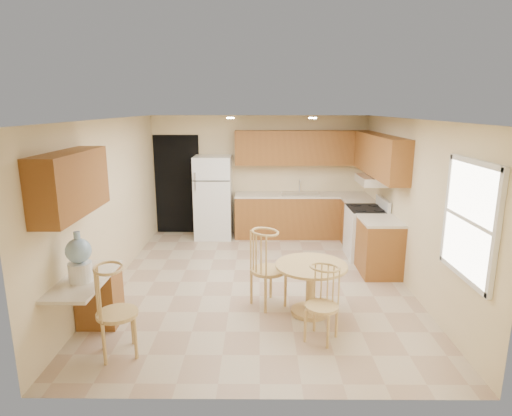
{
  "coord_description": "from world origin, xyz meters",
  "views": [
    {
      "loc": [
        -0.01,
        -6.23,
        2.68
      ],
      "look_at": [
        -0.06,
        0.3,
        1.12
      ],
      "focal_mm": 30.0,
      "sensor_mm": 36.0,
      "label": 1
    }
  ],
  "objects_px": {
    "chair_desk": "(113,306)",
    "chair_table_b": "(323,300)",
    "stove": "(366,232)",
    "dining_table": "(311,282)",
    "water_crock": "(79,259)",
    "refrigerator": "(213,197)",
    "chair_table_a": "(269,263)"
  },
  "relations": [
    {
      "from": "chair_desk",
      "to": "chair_table_b",
      "type": "bearing_deg",
      "value": 76.32
    },
    {
      "from": "stove",
      "to": "dining_table",
      "type": "bearing_deg",
      "value": -119.59
    },
    {
      "from": "water_crock",
      "to": "refrigerator",
      "type": "bearing_deg",
      "value": 75.9
    },
    {
      "from": "chair_table_a",
      "to": "dining_table",
      "type": "bearing_deg",
      "value": 39.88
    },
    {
      "from": "refrigerator",
      "to": "stove",
      "type": "xyz_separation_m",
      "value": [
        2.88,
        -1.22,
        -0.38
      ]
    },
    {
      "from": "dining_table",
      "to": "chair_desk",
      "type": "distance_m",
      "value": 2.47
    },
    {
      "from": "chair_desk",
      "to": "chair_table_a",
      "type": "bearing_deg",
      "value": 104.06
    },
    {
      "from": "chair_table_a",
      "to": "water_crock",
      "type": "relative_size",
      "value": 1.84
    },
    {
      "from": "dining_table",
      "to": "chair_table_b",
      "type": "bearing_deg",
      "value": -86.11
    },
    {
      "from": "chair_table_a",
      "to": "chair_desk",
      "type": "bearing_deg",
      "value": -89.08
    },
    {
      "from": "refrigerator",
      "to": "chair_table_a",
      "type": "distance_m",
      "value": 3.46
    },
    {
      "from": "stove",
      "to": "chair_table_a",
      "type": "bearing_deg",
      "value": -131.19
    },
    {
      "from": "chair_table_a",
      "to": "chair_desk",
      "type": "distance_m",
      "value": 2.06
    },
    {
      "from": "dining_table",
      "to": "chair_table_b",
      "type": "xyz_separation_m",
      "value": [
        0.05,
        -0.73,
        0.09
      ]
    },
    {
      "from": "stove",
      "to": "chair_desk",
      "type": "xyz_separation_m",
      "value": [
        -3.47,
        -3.27,
        0.15
      ]
    },
    {
      "from": "dining_table",
      "to": "water_crock",
      "type": "height_order",
      "value": "water_crock"
    },
    {
      "from": "dining_table",
      "to": "chair_desk",
      "type": "bearing_deg",
      "value": -154.45
    },
    {
      "from": "chair_desk",
      "to": "dining_table",
      "type": "bearing_deg",
      "value": 93.68
    },
    {
      "from": "chair_table_b",
      "to": "chair_desk",
      "type": "distance_m",
      "value": 2.29
    },
    {
      "from": "refrigerator",
      "to": "stove",
      "type": "distance_m",
      "value": 3.15
    },
    {
      "from": "chair_desk",
      "to": "water_crock",
      "type": "relative_size",
      "value": 1.76
    },
    {
      "from": "stove",
      "to": "dining_table",
      "type": "height_order",
      "value": "stove"
    },
    {
      "from": "stove",
      "to": "chair_table_b",
      "type": "bearing_deg",
      "value": -112.26
    },
    {
      "from": "refrigerator",
      "to": "dining_table",
      "type": "height_order",
      "value": "refrigerator"
    },
    {
      "from": "stove",
      "to": "water_crock",
      "type": "bearing_deg",
      "value": -142.98
    },
    {
      "from": "dining_table",
      "to": "stove",
      "type": "bearing_deg",
      "value": 60.41
    },
    {
      "from": "dining_table",
      "to": "refrigerator",
      "type": "bearing_deg",
      "value": 115.26
    },
    {
      "from": "chair_desk",
      "to": "water_crock",
      "type": "distance_m",
      "value": 0.68
    },
    {
      "from": "stove",
      "to": "chair_table_b",
      "type": "xyz_separation_m",
      "value": [
        -1.21,
        -2.95,
        0.07
      ]
    },
    {
      "from": "refrigerator",
      "to": "chair_table_b",
      "type": "bearing_deg",
      "value": -68.16
    },
    {
      "from": "dining_table",
      "to": "chair_table_a",
      "type": "xyz_separation_m",
      "value": [
        -0.55,
        0.15,
        0.2
      ]
    },
    {
      "from": "stove",
      "to": "dining_table",
      "type": "distance_m",
      "value": 2.54
    }
  ]
}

